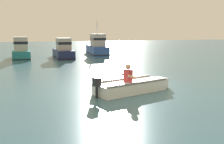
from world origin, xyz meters
TOP-DOWN VIEW (x-y plane):
  - ground_plane at (0.00, 0.00)m, footprint 120.00×120.00m
  - rowboat_with_person at (0.27, -0.86)m, footprint 3.69×1.86m
  - moored_boat_teal at (-4.03, 14.69)m, footprint 1.57×4.54m
  - moored_boat_navy at (-0.22, 14.03)m, footprint 1.64×4.84m
  - moored_boat_blue at (3.87, 16.32)m, footprint 2.29×5.81m

SIDE VIEW (x-z plane):
  - ground_plane at x=0.00m, z-range 0.00..0.00m
  - rowboat_with_person at x=0.27m, z-range -0.34..0.85m
  - moored_boat_navy at x=-0.22m, z-range -0.26..1.68m
  - moored_boat_teal at x=-4.03m, z-range -0.28..1.78m
  - moored_boat_blue at x=3.87m, z-range -0.98..2.68m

